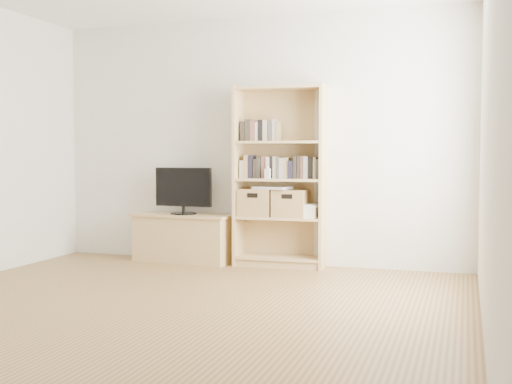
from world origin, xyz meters
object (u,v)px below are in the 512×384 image
at_px(bookshelf, 280,176).
at_px(television, 183,191).
at_px(basket_right, 290,203).
at_px(baby_monitor, 267,174).
at_px(basket_left, 256,202).
at_px(tv_stand, 184,239).
at_px(laptop, 273,188).

height_order(bookshelf, television, bookshelf).
height_order(bookshelf, basket_right, bookshelf).
height_order(television, baby_monitor, television).
bearing_deg(baby_monitor, basket_left, 157.97).
bearing_deg(baby_monitor, television, -174.25).
distance_m(bookshelf, basket_right, 0.30).
bearing_deg(basket_left, basket_right, 1.06).
xyz_separation_m(tv_stand, basket_right, (1.18, 0.03, 0.41)).
height_order(tv_stand, laptop, laptop).
bearing_deg(bookshelf, basket_right, -2.60).
height_order(tv_stand, basket_left, basket_left).
xyz_separation_m(television, basket_left, (0.82, 0.02, -0.11)).
bearing_deg(bookshelf, baby_monitor, -135.00).
height_order(basket_left, basket_right, basket_left).
distance_m(television, basket_right, 1.19).
bearing_deg(baby_monitor, laptop, 81.77).
bearing_deg(laptop, basket_left, -171.61).
xyz_separation_m(bookshelf, baby_monitor, (-0.10, -0.11, 0.03)).
bearing_deg(baby_monitor, tv_stand, -174.25).
distance_m(tv_stand, basket_left, 0.92).
relative_size(television, baby_monitor, 6.27).
distance_m(bookshelf, baby_monitor, 0.15).
relative_size(television, basket_left, 1.88).
xyz_separation_m(basket_left, laptop, (0.18, -0.01, 0.16)).
distance_m(baby_monitor, basket_left, 0.35).
bearing_deg(laptop, baby_monitor, -97.64).
bearing_deg(laptop, tv_stand, -168.60).
xyz_separation_m(television, baby_monitor, (0.97, -0.07, 0.20)).
height_order(baby_monitor, laptop, baby_monitor).
distance_m(basket_left, basket_right, 0.36).
distance_m(tv_stand, laptop, 1.15).
height_order(tv_stand, bookshelf, bookshelf).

